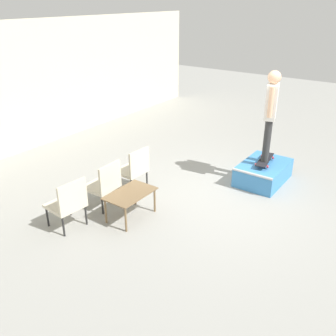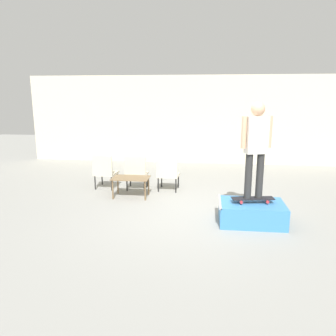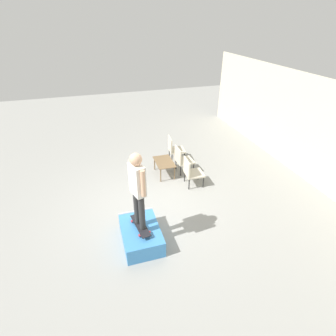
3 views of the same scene
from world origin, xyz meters
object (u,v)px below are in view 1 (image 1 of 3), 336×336
skateboard_on_ramp (265,160)px  patio_chair_left (68,202)px  person_skater (271,109)px  patio_chair_center (104,183)px  patio_chair_right (134,168)px  skate_ramp_box (263,172)px  coffee_table (130,196)px

skateboard_on_ramp → patio_chair_left: (-3.43, 1.89, -0.01)m
skateboard_on_ramp → person_skater: person_skater is taller
patio_chair_center → patio_chair_right: size_ratio=1.00×
person_skater → patio_chair_left: person_skater is taller
skate_ramp_box → coffee_table: size_ratio=1.42×
patio_chair_left → patio_chair_right: same height
skate_ramp_box → patio_chair_left: (-3.42, 1.89, 0.27)m
coffee_table → patio_chair_right: bearing=36.6°
person_skater → patio_chair_center: bearing=127.3°
skateboard_on_ramp → patio_chair_left: patio_chair_left is taller
patio_chair_left → patio_chair_right: bearing=-175.0°
skateboard_on_ramp → patio_chair_right: size_ratio=0.92×
coffee_table → patio_chair_right: 1.00m
patio_chair_center → patio_chair_right: bearing=178.2°
coffee_table → patio_chair_center: bearing=89.7°
person_skater → patio_chair_left: size_ratio=2.00×
skate_ramp_box → patio_chair_left: size_ratio=1.39×
skateboard_on_ramp → person_skater: bearing=80.9°
patio_chair_right → skate_ramp_box: bearing=136.6°
skate_ramp_box → person_skater: bearing=-0.6°
skate_ramp_box → skateboard_on_ramp: skateboard_on_ramp is taller
patio_chair_right → person_skater: bearing=136.8°
skate_ramp_box → coffee_table: 2.92m
skate_ramp_box → person_skater: person_skater is taller
coffee_table → patio_chair_left: 1.01m
patio_chair_center → patio_chair_right: 0.80m
skateboard_on_ramp → coffee_table: bearing=144.6°
skateboard_on_ramp → patio_chair_center: 3.22m
skateboard_on_ramp → patio_chair_center: (-2.61, 1.89, -0.01)m
skate_ramp_box → skateboard_on_ramp: bearing=-0.6°
skate_ramp_box → patio_chair_left: bearing=151.1°
patio_chair_left → patio_chair_right: (1.62, -0.00, 0.00)m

